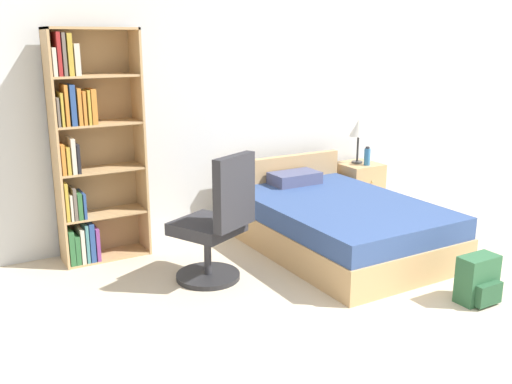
{
  "coord_description": "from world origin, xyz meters",
  "views": [
    {
      "loc": [
        -2.84,
        -1.9,
        1.92
      ],
      "look_at": [
        -0.57,
        1.98,
        0.7
      ],
      "focal_mm": 40.0,
      "sensor_mm": 36.0,
      "label": 1
    }
  ],
  "objects_px": {
    "bed": "(335,223)",
    "table_lamp": "(359,129)",
    "bookshelf": "(88,151)",
    "nightstand": "(358,187)",
    "water_bottle": "(367,156)",
    "office_chair": "(217,226)",
    "backpack_green": "(478,280)"
  },
  "relations": [
    {
      "from": "office_chair",
      "to": "nightstand",
      "type": "xyz_separation_m",
      "value": [
        2.26,
        0.95,
        -0.2
      ]
    },
    {
      "from": "table_lamp",
      "to": "backpack_green",
      "type": "relative_size",
      "value": 1.37
    },
    {
      "from": "bed",
      "to": "water_bottle",
      "type": "relative_size",
      "value": 9.63
    },
    {
      "from": "table_lamp",
      "to": "water_bottle",
      "type": "height_order",
      "value": "table_lamp"
    },
    {
      "from": "bookshelf",
      "to": "bed",
      "type": "height_order",
      "value": "bookshelf"
    },
    {
      "from": "table_lamp",
      "to": "bed",
      "type": "bearing_deg",
      "value": -138.49
    },
    {
      "from": "table_lamp",
      "to": "water_bottle",
      "type": "xyz_separation_m",
      "value": [
        0.02,
        -0.14,
        -0.28
      ]
    },
    {
      "from": "bookshelf",
      "to": "backpack_green",
      "type": "xyz_separation_m",
      "value": [
        2.24,
        -2.32,
        -0.81
      ]
    },
    {
      "from": "bookshelf",
      "to": "nightstand",
      "type": "xyz_separation_m",
      "value": [
        2.99,
        -0.05,
        -0.7
      ]
    },
    {
      "from": "table_lamp",
      "to": "bookshelf",
      "type": "bearing_deg",
      "value": 179.68
    },
    {
      "from": "bed",
      "to": "table_lamp",
      "type": "height_order",
      "value": "table_lamp"
    },
    {
      "from": "bed",
      "to": "table_lamp",
      "type": "relative_size",
      "value": 4.03
    },
    {
      "from": "office_chair",
      "to": "nightstand",
      "type": "bearing_deg",
      "value": 22.76
    },
    {
      "from": "bed",
      "to": "backpack_green",
      "type": "relative_size",
      "value": 5.52
    },
    {
      "from": "nightstand",
      "to": "water_bottle",
      "type": "height_order",
      "value": "water_bottle"
    },
    {
      "from": "office_chair",
      "to": "table_lamp",
      "type": "xyz_separation_m",
      "value": [
        2.26,
        0.98,
        0.46
      ]
    },
    {
      "from": "nightstand",
      "to": "bookshelf",
      "type": "bearing_deg",
      "value": 179.06
    },
    {
      "from": "bookshelf",
      "to": "backpack_green",
      "type": "distance_m",
      "value": 3.33
    },
    {
      "from": "nightstand",
      "to": "backpack_green",
      "type": "distance_m",
      "value": 2.39
    },
    {
      "from": "nightstand",
      "to": "table_lamp",
      "type": "distance_m",
      "value": 0.66
    },
    {
      "from": "bed",
      "to": "table_lamp",
      "type": "distance_m",
      "value": 1.45
    },
    {
      "from": "bookshelf",
      "to": "table_lamp",
      "type": "bearing_deg",
      "value": -0.32
    },
    {
      "from": "bed",
      "to": "nightstand",
      "type": "xyz_separation_m",
      "value": [
        0.96,
        0.82,
        0.03
      ]
    },
    {
      "from": "bookshelf",
      "to": "nightstand",
      "type": "distance_m",
      "value": 3.07
    },
    {
      "from": "bookshelf",
      "to": "nightstand",
      "type": "relative_size",
      "value": 3.6
    },
    {
      "from": "bed",
      "to": "nightstand",
      "type": "bearing_deg",
      "value": 40.26
    },
    {
      "from": "bed",
      "to": "water_bottle",
      "type": "distance_m",
      "value": 1.27
    },
    {
      "from": "bed",
      "to": "office_chair",
      "type": "distance_m",
      "value": 1.33
    },
    {
      "from": "nightstand",
      "to": "table_lamp",
      "type": "relative_size",
      "value": 1.13
    },
    {
      "from": "nightstand",
      "to": "water_bottle",
      "type": "distance_m",
      "value": 0.39
    },
    {
      "from": "bookshelf",
      "to": "table_lamp",
      "type": "relative_size",
      "value": 4.05
    },
    {
      "from": "nightstand",
      "to": "water_bottle",
      "type": "xyz_separation_m",
      "value": [
        0.02,
        -0.11,
        0.38
      ]
    }
  ]
}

